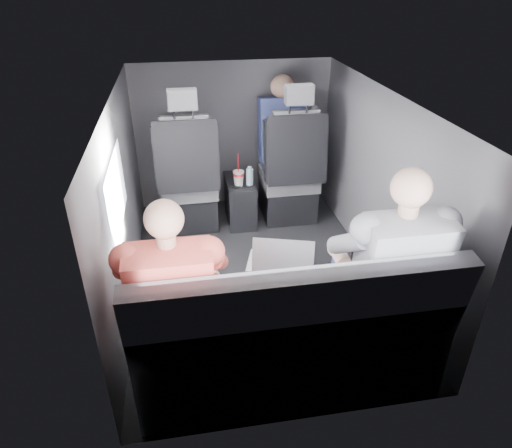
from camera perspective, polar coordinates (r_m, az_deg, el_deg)
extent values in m
plane|color=black|center=(3.51, 0.05, -6.34)|extent=(2.60, 2.60, 0.00)
plane|color=#B2B2AD|center=(2.93, 0.06, 15.60)|extent=(2.60, 2.60, 0.00)
cube|color=#56565B|center=(3.15, -16.30, 2.30)|extent=(0.02, 2.60, 1.35)
cube|color=#56565B|center=(3.42, 15.15, 4.62)|extent=(0.02, 2.60, 1.35)
cube|color=#56565B|center=(4.36, -2.89, 10.99)|extent=(1.80, 0.02, 1.35)
cube|color=#56565B|center=(2.10, 6.20, -11.81)|extent=(1.80, 0.02, 1.35)
cube|color=white|center=(2.79, -17.02, 3.68)|extent=(0.02, 0.75, 0.42)
cube|color=black|center=(3.81, 5.11, 10.15)|extent=(0.35, 0.11, 0.59)
cube|color=black|center=(4.18, -8.19, 2.08)|extent=(0.46, 0.48, 0.30)
cube|color=slate|center=(4.07, -8.40, 4.83)|extent=(0.48, 0.46, 0.14)
cube|color=slate|center=(3.74, -8.69, 8.74)|extent=(0.38, 0.18, 0.61)
cube|color=black|center=(3.75, -12.03, 8.02)|extent=(0.08, 0.21, 0.53)
cube|color=black|center=(3.76, -5.27, 8.57)|extent=(0.08, 0.21, 0.53)
cube|color=black|center=(3.68, -8.64, 8.24)|extent=(0.50, 0.11, 0.58)
cube|color=slate|center=(3.57, -9.21, 15.12)|extent=(0.22, 0.10, 0.15)
cube|color=black|center=(4.29, 3.91, 3.03)|extent=(0.46, 0.48, 0.30)
cube|color=slate|center=(4.17, 4.08, 5.74)|extent=(0.48, 0.46, 0.14)
cube|color=slate|center=(3.85, 4.97, 9.59)|extent=(0.38, 0.18, 0.61)
cube|color=black|center=(3.82, 1.70, 9.01)|extent=(0.08, 0.21, 0.53)
cube|color=black|center=(3.92, 8.11, 9.31)|extent=(0.08, 0.21, 0.53)
cube|color=black|center=(3.80, 5.20, 9.12)|extent=(0.50, 0.11, 0.58)
cube|color=slate|center=(3.69, 5.43, 15.82)|extent=(0.22, 0.10, 0.15)
cube|color=black|center=(4.15, -2.00, 2.94)|extent=(0.24, 0.48, 0.40)
cylinder|color=black|center=(3.95, -2.53, 4.78)|extent=(0.09, 0.09, 0.01)
cylinder|color=black|center=(3.96, -0.95, 4.90)|extent=(0.09, 0.09, 0.01)
cube|color=slate|center=(2.60, 3.99, -15.29)|extent=(1.60, 0.50, 0.45)
cube|color=slate|center=(2.13, 5.85, -10.84)|extent=(1.60, 0.17, 0.47)
cylinder|color=red|center=(3.93, -2.21, 6.25)|extent=(0.10, 0.10, 0.02)
cylinder|color=white|center=(3.92, -2.21, 6.55)|extent=(0.10, 0.10, 0.01)
cylinder|color=red|center=(3.89, -2.24, 7.69)|extent=(0.01, 0.01, 0.16)
cylinder|color=#A3C0DD|center=(3.94, -0.79, 5.85)|extent=(0.06, 0.06, 0.15)
cylinder|color=#A3C0DD|center=(3.90, -0.80, 7.01)|extent=(0.03, 0.03, 0.02)
cube|color=white|center=(2.56, -10.63, -5.98)|extent=(0.41, 0.33, 0.02)
cube|color=silver|center=(2.54, -10.65, -5.97)|extent=(0.32, 0.20, 0.00)
cube|color=white|center=(2.62, -10.66, -4.80)|extent=(0.12, 0.08, 0.00)
cube|color=white|center=(2.35, -10.90, -5.62)|extent=(0.37, 0.15, 0.25)
cube|color=silver|center=(2.36, -10.89, -5.57)|extent=(0.32, 0.12, 0.21)
cube|color=silver|center=(2.60, 2.60, -4.89)|extent=(0.38, 0.31, 0.02)
cube|color=silver|center=(2.58, 2.68, -4.87)|extent=(0.29, 0.20, 0.00)
cube|color=silver|center=(2.64, 2.30, -3.87)|extent=(0.11, 0.08, 0.00)
cube|color=silver|center=(2.42, 3.36, -4.48)|extent=(0.33, 0.16, 0.22)
cube|color=silver|center=(2.42, 3.33, -4.43)|extent=(0.29, 0.13, 0.18)
cube|color=black|center=(2.71, 13.68, -4.10)|extent=(0.37, 0.28, 0.02)
cube|color=black|center=(2.70, 13.83, -4.08)|extent=(0.29, 0.17, 0.00)
cube|color=black|center=(2.76, 13.17, -3.12)|extent=(0.11, 0.06, 0.00)
cube|color=black|center=(2.54, 15.23, -3.63)|extent=(0.34, 0.11, 0.23)
cube|color=silver|center=(2.54, 15.16, -3.58)|extent=(0.30, 0.09, 0.19)
cube|color=#2E2E33|center=(2.46, -12.50, -10.17)|extent=(0.14, 0.42, 0.12)
cube|color=#2E2E33|center=(2.45, -7.53, -9.79)|extent=(0.14, 0.42, 0.12)
cube|color=#2E2E33|center=(2.81, -11.76, -11.86)|extent=(0.12, 0.12, 0.45)
cube|color=#2E2E33|center=(2.80, -7.39, -11.53)|extent=(0.12, 0.12, 0.45)
cube|color=#D74747|center=(2.15, -10.47, -8.51)|extent=(0.38, 0.26, 0.52)
sphere|color=#DAA588|center=(1.97, -11.44, 0.61)|extent=(0.17, 0.17, 0.17)
cylinder|color=#DAA588|center=(2.44, -14.85, -6.42)|extent=(0.11, 0.26, 0.11)
cylinder|color=#DAA588|center=(2.43, -5.82, -5.72)|extent=(0.11, 0.26, 0.11)
cube|color=navy|center=(2.60, 12.60, -7.46)|extent=(0.16, 0.46, 0.14)
cube|color=navy|center=(2.69, 17.17, -6.81)|extent=(0.16, 0.46, 0.14)
cube|color=navy|center=(2.96, 10.33, -9.28)|extent=(0.14, 0.14, 0.45)
cube|color=navy|center=(3.03, 14.47, -8.68)|extent=(0.14, 0.14, 0.45)
cube|color=gray|center=(2.36, 17.58, -4.94)|extent=(0.42, 0.28, 0.57)
sphere|color=#DAAB94|center=(2.19, 18.84, 4.32)|extent=(0.19, 0.19, 0.19)
cylinder|color=#DAAB94|center=(2.54, 10.39, -3.75)|extent=(0.12, 0.29, 0.12)
cylinder|color=#DAAB94|center=(2.70, 18.75, -2.80)|extent=(0.12, 0.29, 0.12)
cube|color=navy|center=(4.19, 3.21, 11.71)|extent=(0.41, 0.26, 0.59)
sphere|color=#DAA588|center=(4.11, 3.30, 16.78)|extent=(0.20, 0.20, 0.20)
cube|color=navy|center=(4.34, 2.93, 8.30)|extent=(0.34, 0.41, 0.12)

